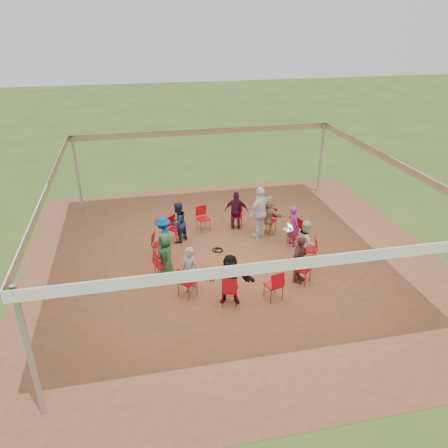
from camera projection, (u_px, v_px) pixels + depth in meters
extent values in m
plane|color=#37531A|center=(233.00, 260.00, 13.94)|extent=(80.00, 80.00, 0.00)
plane|color=brown|center=(233.00, 259.00, 13.93)|extent=(13.00, 13.00, 0.00)
cylinder|color=#B2B2B7|center=(30.00, 354.00, 7.94)|extent=(0.12, 0.12, 3.00)
cylinder|color=#B2B2B7|center=(77.00, 175.00, 16.74)|extent=(0.12, 0.12, 3.00)
cylinder|color=#B2B2B7|center=(321.00, 159.00, 18.62)|extent=(0.12, 0.12, 3.00)
plane|color=white|center=(234.00, 170.00, 12.63)|extent=(10.30, 10.30, 0.00)
cube|color=white|center=(298.00, 264.00, 8.15)|extent=(10.30, 0.03, 0.24)
cube|color=white|center=(204.00, 132.00, 17.21)|extent=(10.30, 0.03, 0.24)
cube|color=white|center=(48.00, 187.00, 11.71)|extent=(0.03, 10.30, 0.24)
cube|color=white|center=(394.00, 163.00, 13.65)|extent=(0.03, 10.30, 0.24)
imported|color=#851F72|center=(293.00, 226.00, 14.51)|extent=(0.46, 0.59, 1.43)
imported|color=#988B61|center=(268.00, 215.00, 15.30)|extent=(1.28, 1.30, 1.43)
imported|color=#3A0F21|center=(236.00, 211.00, 15.63)|extent=(0.93, 0.64, 1.43)
imported|color=#171F42|center=(178.00, 222.00, 14.74)|extent=(0.78, 0.77, 1.43)
imported|color=#0B3498|center=(163.00, 238.00, 13.75)|extent=(0.69, 1.02, 1.43)
imported|color=#214729|center=(166.00, 256.00, 12.73)|extent=(0.55, 0.78, 1.43)
imported|color=gray|center=(190.00, 271.00, 11.95)|extent=(0.61, 0.61, 1.43)
imported|color=black|center=(230.00, 279.00, 11.61)|extent=(1.41, 0.84, 1.43)
imported|color=#592D25|center=(299.00, 260.00, 12.51)|extent=(0.90, 0.89, 1.43)
imported|color=beige|center=(306.00, 242.00, 13.49)|extent=(0.58, 0.78, 1.43)
imported|color=silver|center=(260.00, 212.00, 14.96)|extent=(1.22, 1.05, 1.86)
torus|color=black|center=(218.00, 250.00, 14.46)|extent=(0.37, 0.37, 0.03)
torus|color=black|center=(219.00, 250.00, 14.43)|extent=(0.30, 0.30, 0.03)
cube|color=#B7B7BC|center=(287.00, 230.00, 14.47)|extent=(0.29, 0.36, 0.01)
cube|color=#B7B7BC|center=(290.00, 226.00, 14.47)|extent=(0.14, 0.32, 0.20)
cube|color=#CCE0FF|center=(290.00, 226.00, 14.47)|extent=(0.12, 0.28, 0.17)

